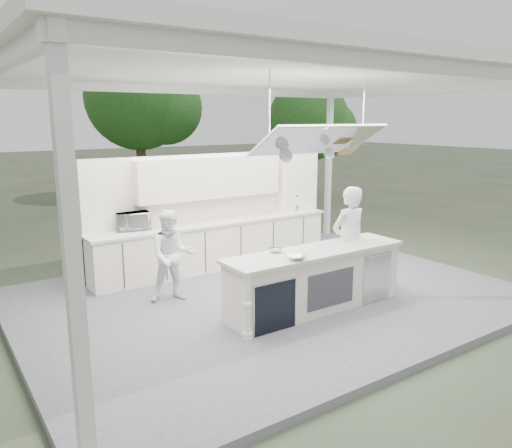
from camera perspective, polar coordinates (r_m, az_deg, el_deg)
ground at (r=8.63m, az=1.72°, el=-8.77°), size 90.00×90.00×0.00m
stage_deck at (r=8.61m, az=1.72°, el=-8.39°), size 8.00×6.00×0.12m
tent at (r=8.09m, az=1.96°, el=16.61°), size 8.20×6.20×3.86m
demo_island at (r=7.87m, az=6.74°, el=-6.33°), size 3.10×0.79×0.95m
back_counter at (r=9.98m, az=-4.69°, el=-2.32°), size 5.08×0.72×0.95m
back_wall_unit at (r=10.19m, az=-3.21°, el=3.60°), size 5.05×0.48×2.25m
tree_cluster at (r=16.93m, az=-18.99°, el=12.13°), size 19.55×9.40×5.85m
head_chef at (r=8.49m, az=10.51°, el=-1.94°), size 0.68×0.44×1.85m
sous_chef at (r=8.20m, az=-9.59°, el=-3.61°), size 0.87×0.77×1.51m
toaster_oven at (r=9.34m, az=-13.95°, el=0.37°), size 0.65×0.49×0.33m
bowl_large at (r=7.19m, az=4.65°, el=-3.82°), size 0.32×0.32×0.07m
bowl_small at (r=7.57m, az=2.25°, el=-2.99°), size 0.23×0.23×0.06m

